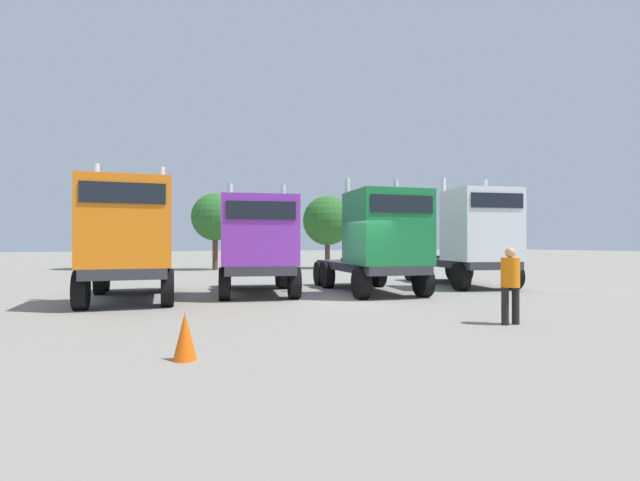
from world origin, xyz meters
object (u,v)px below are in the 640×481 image
at_px(semi_truck_purple, 258,244).
at_px(visitor_in_hivis, 510,280).
at_px(semi_truck_green, 379,242).
at_px(semi_truck_white, 472,238).
at_px(semi_truck_orange, 128,240).
at_px(traffic_cone_near, 185,336).

bearing_deg(semi_truck_purple, visitor_in_hivis, 37.57).
xyz_separation_m(semi_truck_green, semi_truck_white, (4.72, 0.93, 0.16)).
bearing_deg(semi_truck_white, semi_truck_green, -69.68).
bearing_deg(semi_truck_orange, visitor_in_hivis, 50.85).
height_order(semi_truck_orange, semi_truck_green, semi_truck_orange).
relative_size(semi_truck_orange, semi_truck_white, 1.00).
bearing_deg(semi_truck_white, semi_truck_orange, -78.91).
xyz_separation_m(semi_truck_green, visitor_in_hivis, (-0.10, -6.40, -0.86)).
xyz_separation_m(semi_truck_green, traffic_cone_near, (-7.04, -7.14, -1.48)).
bearing_deg(traffic_cone_near, semi_truck_green, 45.41).
bearing_deg(semi_truck_green, traffic_cone_near, -39.84).
height_order(visitor_in_hivis, traffic_cone_near, visitor_in_hivis).
xyz_separation_m(semi_truck_orange, semi_truck_green, (8.16, -0.49, -0.04)).
xyz_separation_m(semi_truck_white, visitor_in_hivis, (-4.82, -7.34, -1.02)).
xyz_separation_m(semi_truck_purple, semi_truck_green, (4.08, -1.07, 0.08)).
bearing_deg(semi_truck_orange, semi_truck_purple, 99.48).
xyz_separation_m(semi_truck_purple, semi_truck_white, (8.80, -0.14, 0.24)).
bearing_deg(semi_truck_orange, traffic_cone_near, 9.72).
distance_m(semi_truck_green, semi_truck_white, 4.81).
bearing_deg(semi_truck_purple, semi_truck_white, 98.65).
bearing_deg(semi_truck_green, visitor_in_hivis, 3.85).
bearing_deg(visitor_in_hivis, traffic_cone_near, 98.75).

